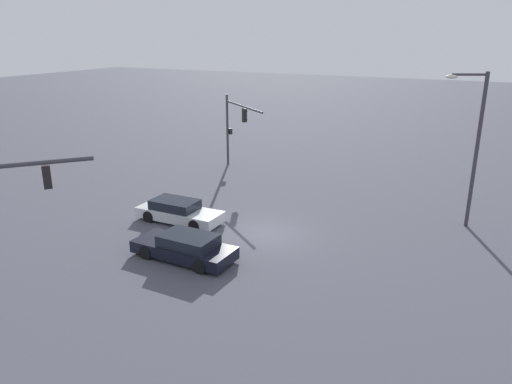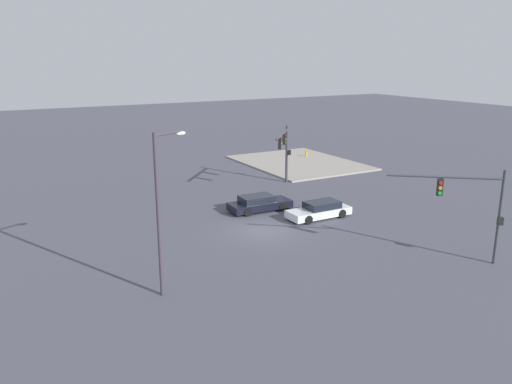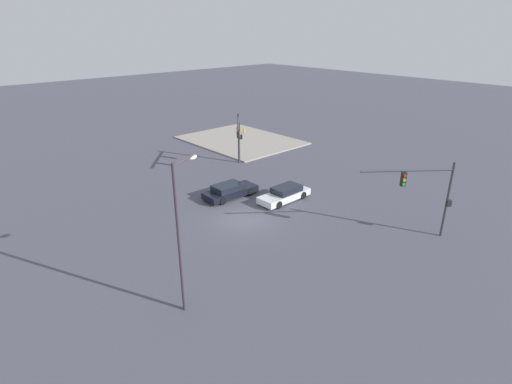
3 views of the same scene
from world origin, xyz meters
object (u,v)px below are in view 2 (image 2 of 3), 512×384
object	(u,v)px
traffic_signal_opposite_side	(472,200)
sedan_car_approaching	(320,210)
fire_hydrant_on_curb	(306,153)
streetlamp_curved_arm	(161,204)
sedan_car_waiting_far	(259,203)
traffic_signal_near_corner	(285,146)

from	to	relation	value
traffic_signal_opposite_side	sedan_car_approaching	world-z (taller)	traffic_signal_opposite_side
traffic_signal_opposite_side	sedan_car_approaching	bearing A→B (deg)	-38.97
traffic_signal_opposite_side	fire_hydrant_on_curb	xyz separation A→B (m)	(30.16, -9.80, -3.20)
traffic_signal_opposite_side	streetlamp_curved_arm	bearing A→B (deg)	23.08
sedan_car_waiting_far	fire_hydrant_on_curb	distance (m)	21.78
sedan_car_approaching	sedan_car_waiting_far	size ratio (longest dim) A/B	0.99
traffic_signal_opposite_side	sedan_car_approaching	distance (m)	11.52
traffic_signal_near_corner	traffic_signal_opposite_side	size ratio (longest dim) A/B	0.97
sedan_car_approaching	traffic_signal_opposite_side	bearing A→B (deg)	102.34
sedan_car_approaching	fire_hydrant_on_curb	world-z (taller)	sedan_car_approaching
traffic_signal_near_corner	traffic_signal_opposite_side	xyz separation A→B (m)	(-20.07, 0.38, -0.01)
traffic_signal_near_corner	fire_hydrant_on_curb	distance (m)	14.17
traffic_signal_opposite_side	sedan_car_waiting_far	xyz separation A→B (m)	(14.53, 5.37, -3.11)
traffic_signal_near_corner	sedan_car_waiting_far	size ratio (longest dim) A/B	1.09
sedan_car_waiting_far	streetlamp_curved_arm	bearing A→B (deg)	-136.16
traffic_signal_opposite_side	streetlamp_curved_arm	xyz separation A→B (m)	(4.55, 16.39, 0.97)
traffic_signal_near_corner	traffic_signal_opposite_side	distance (m)	20.07
sedan_car_approaching	fire_hydrant_on_curb	bearing A→B (deg)	-122.33
sedan_car_approaching	sedan_car_waiting_far	xyz separation A→B (m)	(3.69, 2.98, 0.00)
streetlamp_curved_arm	sedan_car_waiting_far	world-z (taller)	streetlamp_curved_arm
traffic_signal_near_corner	streetlamp_curved_arm	distance (m)	22.87
traffic_signal_near_corner	streetlamp_curved_arm	size ratio (longest dim) A/B	0.66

